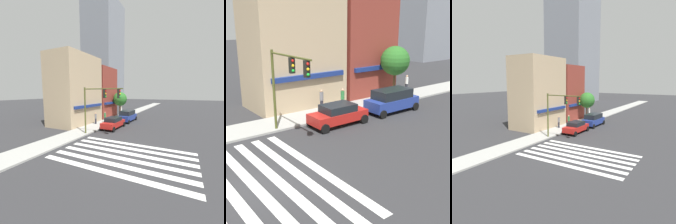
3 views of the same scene
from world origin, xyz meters
The scene contains 12 objects.
ground_plane centered at (0.00, 0.00, 0.00)m, with size 200.00×200.00×0.00m, color #2D2D30.
sidewalk_left centered at (0.00, 7.50, 0.07)m, with size 120.00×3.00×0.15m.
crosswalk_stripes centered at (0.00, 0.00, 0.00)m, with size 6.13×10.80×0.01m.
storefront_row centered at (11.22, 11.49, 5.16)m, with size 14.58×5.30×10.69m.
tower_distant centered at (47.46, 28.34, 20.75)m, with size 15.56×12.68×41.50m.
traffic_signal centered at (3.71, 4.54, 4.11)m, with size 0.32×4.92×5.64m.
sedan_red centered at (7.89, 4.70, 0.84)m, with size 4.40×2.02×1.59m.
suv_blue centered at (13.56, 4.70, 1.03)m, with size 4.70×2.12×1.94m.
pedestrian_green_top centered at (10.45, 7.45, 1.07)m, with size 0.32×0.32×1.77m.
pedestrian_white_shirt centered at (19.75, 8.48, 1.07)m, with size 0.32×0.32×1.77m.
pedestrian_grey_coat centered at (8.82, 8.21, 1.07)m, with size 0.32×0.32×1.77m.
street_tree centered at (16.75, 7.50, 3.73)m, with size 2.75×2.75×4.97m.
Camera 3 is at (-17.93, -9.85, 7.26)m, focal length 35.00 mm.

